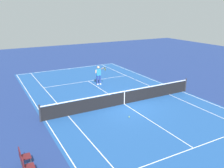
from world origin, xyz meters
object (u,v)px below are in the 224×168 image
object	(u,v)px
tennis_ball	(129,117)
spectator_chair_1	(26,166)
tennis_net	(124,97)
tennis_player_near	(99,74)
spectator_chair_2	(23,156)

from	to	relation	value
tennis_ball	spectator_chair_1	size ratio (longest dim) A/B	0.08
tennis_net	spectator_chair_1	world-z (taller)	tennis_net
tennis_net	spectator_chair_1	bearing A→B (deg)	122.82
tennis_player_near	spectator_chair_2	world-z (taller)	tennis_player_near
tennis_net	spectator_chair_1	xyz separation A→B (m)	(-4.76, 7.39, 0.03)
tennis_ball	tennis_player_near	bearing A→B (deg)	-10.56
tennis_player_near	spectator_chair_2	bearing A→B (deg)	139.05
tennis_net	tennis_player_near	distance (m)	5.08
spectator_chair_1	tennis_ball	bearing A→B (deg)	-67.15
tennis_net	spectator_chair_1	distance (m)	8.79
spectator_chair_2	spectator_chair_1	bearing A→B (deg)	180.00
tennis_ball	spectator_chair_2	bearing A→B (deg)	106.80
spectator_chair_2	tennis_ball	bearing A→B (deg)	-73.20
tennis_net	spectator_chair_1	size ratio (longest dim) A/B	13.30
tennis_ball	spectator_chair_1	world-z (taller)	spectator_chair_1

